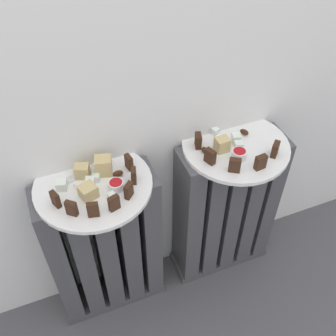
{
  "coord_description": "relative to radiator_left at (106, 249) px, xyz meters",
  "views": [
    {
      "loc": [
        -0.29,
        -0.44,
        1.33
      ],
      "look_at": [
        0.0,
        0.28,
        0.56
      ],
      "focal_mm": 42.34,
      "sensor_mm": 36.0,
      "label": 1
    }
  ],
  "objects": [
    {
      "name": "radiator_left",
      "position": [
        0.0,
        0.0,
        0.0
      ],
      "size": [
        0.35,
        0.12,
        0.57
      ],
      "color": "#47474C",
      "rests_on": "ground_plane"
    },
    {
      "name": "radiator_right",
      "position": [
        0.42,
        0.0,
        0.0
      ],
      "size": [
        0.35,
        0.12,
        0.57
      ],
      "color": "#47474C",
      "rests_on": "ground_plane"
    },
    {
      "name": "plate_left",
      "position": [
        0.0,
        -0.0,
        0.29
      ],
      "size": [
        0.31,
        0.31,
        0.01
      ],
      "primitive_type": "cylinder",
      "color": "white",
      "rests_on": "radiator_left"
    },
    {
      "name": "plate_right",
      "position": [
        0.42,
        -0.0,
        0.29
      ],
      "size": [
        0.31,
        0.31,
        0.01
      ],
      "primitive_type": "cylinder",
      "color": "white",
      "rests_on": "radiator_right"
    },
    {
      "name": "dark_cake_slice_left_0",
      "position": [
        -0.1,
        -0.04,
        0.32
      ],
      "size": [
        0.02,
        0.03,
        0.04
      ],
      "primitive_type": "cube",
      "rotation": [
        0.0,
        0.0,
        -1.19
      ],
      "color": "#382114",
      "rests_on": "plate_left"
    },
    {
      "name": "dark_cake_slice_left_1",
      "position": [
        -0.07,
        -0.08,
        0.32
      ],
      "size": [
        0.03,
        0.03,
        0.04
      ],
      "primitive_type": "cube",
      "rotation": [
        0.0,
        0.0,
        -0.7
      ],
      "color": "#382114",
      "rests_on": "plate_left"
    },
    {
      "name": "dark_cake_slice_left_2",
      "position": [
        -0.02,
        -0.1,
        0.32
      ],
      "size": [
        0.03,
        0.02,
        0.04
      ],
      "primitive_type": "cube",
      "rotation": [
        0.0,
        0.0,
        -0.21
      ],
      "color": "#382114",
      "rests_on": "plate_left"
    },
    {
      "name": "dark_cake_slice_left_3",
      "position": [
        0.03,
        -0.1,
        0.32
      ],
      "size": [
        0.03,
        0.02,
        0.04
      ],
      "primitive_type": "cube",
      "rotation": [
        0.0,
        0.0,
        0.28
      ],
      "color": "#382114",
      "rests_on": "plate_left"
    },
    {
      "name": "dark_cake_slice_left_4",
      "position": [
        0.07,
        -0.08,
        0.32
      ],
      "size": [
        0.03,
        0.03,
        0.04
      ],
      "primitive_type": "cube",
      "rotation": [
        0.0,
        0.0,
        0.77
      ],
      "color": "#382114",
      "rests_on": "plate_left"
    },
    {
      "name": "dark_cake_slice_left_5",
      "position": [
        0.1,
        -0.03,
        0.32
      ],
      "size": [
        0.02,
        0.03,
        0.04
      ],
      "primitive_type": "cube",
      "rotation": [
        0.0,
        0.0,
        1.26
      ],
      "color": "#382114",
      "rests_on": "plate_left"
    },
    {
      "name": "dark_cake_slice_left_6",
      "position": [
        0.11,
        0.02,
        0.32
      ],
      "size": [
        0.02,
        0.03,
        0.04
      ],
      "primitive_type": "cube",
      "rotation": [
        0.0,
        0.0,
        1.75
      ],
      "color": "#382114",
      "rests_on": "plate_left"
    },
    {
      "name": "marble_cake_slice_left_0",
      "position": [
        -0.02,
        -0.04,
        0.32
      ],
      "size": [
        0.05,
        0.05,
        0.04
      ],
      "primitive_type": "cube",
      "rotation": [
        0.0,
        0.0,
        0.31
      ],
      "color": "tan",
      "rests_on": "plate_left"
    },
    {
      "name": "marble_cake_slice_left_1",
      "position": [
        -0.02,
        0.03,
        0.32
      ],
      "size": [
        0.04,
        0.04,
        0.04
      ],
      "primitive_type": "cube",
      "rotation": [
        0.0,
        0.0,
        -0.37
      ],
      "color": "tan",
      "rests_on": "plate_left"
    },
    {
      "name": "marble_cake_slice_left_2",
      "position": [
        0.04,
        0.03,
        0.33
      ],
      "size": [
        0.05,
        0.05,
        0.05
      ],
      "primitive_type": "cube",
      "rotation": [
        0.0,
        0.0,
        -0.28
      ],
      "color": "tan",
      "rests_on": "plate_left"
    },
    {
      "name": "turkish_delight_left_0",
      "position": [
        0.01,
        0.01,
        0.31
      ],
      "size": [
        0.02,
        0.02,
        0.02
      ],
      "primitive_type": "cube",
      "rotation": [
        0.0,
        0.0,
        1.2
      ],
      "color": "white",
      "rests_on": "plate_left"
    },
    {
      "name": "turkish_delight_left_1",
      "position": [
        0.03,
        -0.07,
        0.31
      ],
      "size": [
        0.02,
        0.02,
        0.02
      ],
      "primitive_type": "cube",
      "rotation": [
        0.0,
        0.0,
        0.19
      ],
      "color": "white",
      "rests_on": "plate_left"
    },
    {
      "name": "turkish_delight_left_2",
      "position": [
        -0.01,
        -0.0,
        0.31
      ],
      "size": [
        0.03,
        0.03,
        0.02
      ],
      "primitive_type": "cube",
      "rotation": [
        0.0,
        0.0,
        1.21
      ],
      "color": "white",
      "rests_on": "plate_left"
    },
    {
      "name": "turkish_delight_left_3",
      "position": [
        -0.08,
        0.01,
        0.31
      ],
      "size": [
        0.03,
        0.03,
        0.03
      ],
      "primitive_type": "cube",
      "rotation": [
        0.0,
        0.0,
        1.26
      ],
      "color": "white",
      "rests_on": "plate_left"
    },
    {
      "name": "medjool_date_left_0",
      "position": [
        -0.01,
        0.08,
        0.31
      ],
      "size": [
        0.03,
        0.02,
        0.02
      ],
      "primitive_type": "ellipsoid",
      "rotation": [
        0.0,
        0.0,
        0.02
      ],
      "color": "#3D1E0F",
      "rests_on": "plate_left"
    },
    {
      "name": "medjool_date_left_1",
      "position": [
        0.05,
        0.06,
        0.31
      ],
      "size": [
        0.03,
        0.02,
        0.01
      ],
      "primitive_type": "ellipsoid",
      "rotation": [
        0.0,
        0.0,
        2.89
      ],
      "color": "#3D1E0F",
      "rests_on": "plate_left"
    },
    {
      "name": "medjool_date_left_2",
      "position": [
        0.07,
        0.0,
        0.31
      ],
      "size": [
        0.03,
        0.02,
        0.02
      ],
      "primitive_type": "ellipsoid",
      "rotation": [
        0.0,
        0.0,
        3.12
      ],
      "color": "#3D1E0F",
      "rests_on": "plate_left"
    },
    {
      "name": "jam_bowl_left",
      "position": [
        0.05,
        -0.04,
        0.31
      ],
      "size": [
        0.04,
        0.04,
        0.02
      ],
      "color": "white",
      "rests_on": "plate_left"
    },
    {
      "name": "dark_cake_slice_right_0",
      "position": [
        0.31,
        0.03,
        0.32
      ],
      "size": [
        0.02,
        0.03,
        0.04
      ],
      "primitive_type": "cube",
      "rotation": [
        0.0,
        0.0,
        -1.86
      ],
      "color": "#382114",
      "rests_on": "plate_right"
    },
    {
      "name": "dark_cake_slice_right_1",
      "position": [
        0.32,
        -0.04,
        0.32
      ],
      "size": [
        0.03,
        0.03,
        0.04
      ],
      "primitive_type": "cube",
      "rotation": [
        0.0,
        0.0,
        -1.21
      ],
      "color": "#382114",
      "rests_on": "plate_right"
    },
    {
      "name": "dark_cake_slice_right_2",
      "position": [
        0.36,
        -0.09,
        0.32
      ],
      "size": [
        0.03,
        0.03,
        0.04
      ],
      "primitive_type": "cube",
      "rotation": [
        0.0,
        0.0,
        -0.55
      ],
      "color": "#382114",
      "rests_on": "plate_right"
    },
    {
      "name": "dark_cake_slice_right_3",
      "position": [
        0.43,
        -0.11,
        0.32
      ],
      "size": [
        0.03,
        0.02,
        0.04
      ],
      "primitive_type": "cube",
      "rotation": [
        0.0,
        0.0,
        0.11
      ],
      "color": "#382114",
      "rests_on": "plate_right"
    },
    {
      "name": "dark_cake_slice_right_4",
      "position": [
        0.5,
        -0.08,
        0.32
      ],
      "size": [
        0.03,
        0.03,
        0.04
      ],
      "primitive_type": "cube",
      "rotation": [
        0.0,
        0.0,
        0.77
      ],
      "color": "#382114",
      "rests_on": "plate_right"
    },
    {
      "name": "marble_cake_slice_right_0",
      "position": [
        0.37,
        -0.01,
        0.32
      ],
      "size": [
        0.04,
        0.03,
        0.04
      ],
      "primitive_type": "cube",
      "rotation": [
        0.0,
        0.0,
        0.04
      ],
      "color": "tan",
      "rests_on": "plate_right"
    },
    {
      "name": "turkish_delight_right_0",
      "position": [
        0.38,
        0.06,
        0.31
      ],
      "size": [
        0.02,
        0.02,
        0.02
      ],
      "primitive_type": "cube",
      "rotation": [
        0.0,
        0.0,
        0.33
      ],
      "color": "white",
      "rests_on": "plate_right"
    },
    {
      "name": "turkish_delight_right_1",
      "position": [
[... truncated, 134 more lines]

